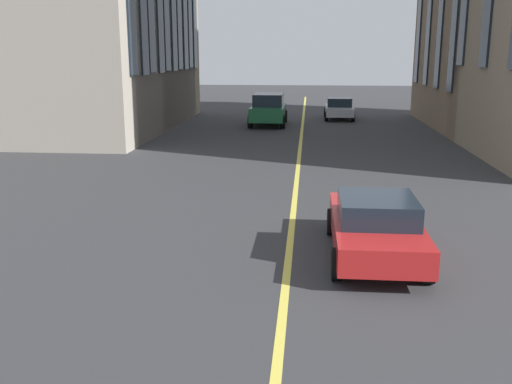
# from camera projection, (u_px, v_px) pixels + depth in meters

# --- Properties ---
(lane_centre_line) EXTENTS (80.00, 0.16, 0.01)m
(lane_centre_line) POSITION_uv_depth(u_px,v_px,m) (295.00, 195.00, 18.04)
(lane_centre_line) COLOR #D8C64C
(lane_centre_line) RESTS_ON ground_plane
(car_red_trailing) EXTENTS (4.40, 1.95, 1.37)m
(car_red_trailing) POSITION_uv_depth(u_px,v_px,m) (375.00, 225.00, 12.47)
(car_red_trailing) COLOR #B21E1E
(car_red_trailing) RESTS_ON ground_plane
(car_green_mid) EXTENTS (4.70, 2.14, 1.88)m
(car_green_mid) POSITION_uv_depth(u_px,v_px,m) (268.00, 109.00, 34.89)
(car_green_mid) COLOR #1E6038
(car_green_mid) RESTS_ON ground_plane
(car_silver_far) EXTENTS (3.90, 1.89, 1.40)m
(car_silver_far) POSITION_uv_depth(u_px,v_px,m) (339.00, 108.00, 38.00)
(car_silver_far) COLOR #B7BABF
(car_silver_far) RESTS_ON ground_plane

